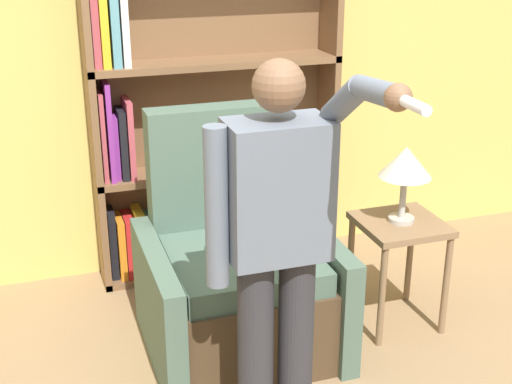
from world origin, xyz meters
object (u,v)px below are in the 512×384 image
person_standing (277,241)px  side_table (399,240)px  table_lamp (406,165)px  bookcase (191,124)px  armchair (236,277)px

person_standing → side_table: size_ratio=2.71×
person_standing → table_lamp: size_ratio=3.99×
bookcase → table_lamp: (0.89, -0.99, -0.03)m
armchair → table_lamp: (0.89, -0.10, 0.55)m
armchair → person_standing: (-0.06, -0.77, 0.56)m
armchair → side_table: armchair is taller
armchair → table_lamp: size_ratio=2.93×
bookcase → person_standing: 1.66m
bookcase → side_table: bookcase is taller
bookcase → armchair: (0.01, -0.88, -0.58)m
table_lamp → person_standing: bearing=-144.6°
bookcase → armchair: 1.06m
armchair → side_table: size_ratio=1.98×
person_standing → armchair: bearing=85.9°
bookcase → table_lamp: 1.33m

